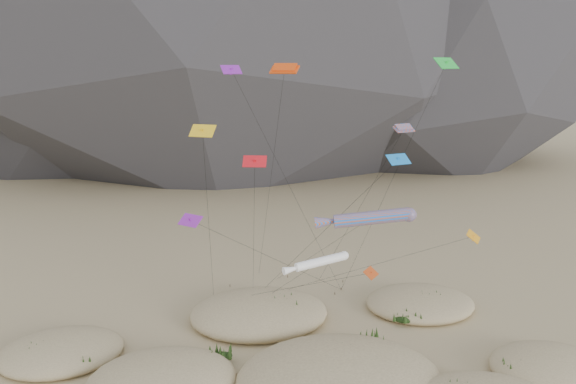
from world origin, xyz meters
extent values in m
ellipsoid|color=black|center=(56.00, 110.00, 38.00)|extent=(130.55, 126.41, 100.00)
ellipsoid|color=#CCB789|center=(-12.61, 4.93, 0.68)|extent=(12.18, 10.35, 3.01)
ellipsoid|color=#CCB789|center=(1.48, 2.27, 0.79)|extent=(16.96, 14.41, 3.52)
ellipsoid|color=#CCB789|center=(19.66, 0.93, 0.55)|extent=(10.31, 8.76, 2.46)
ellipsoid|color=#CCB789|center=(-3.10, 16.03, 0.69)|extent=(14.19, 12.06, 3.09)
ellipsoid|color=#CCB789|center=(14.36, 15.51, 0.53)|extent=(11.75, 9.99, 2.38)
ellipsoid|color=#CCB789|center=(-21.64, 11.96, 0.50)|extent=(10.99, 9.34, 2.22)
ellipsoid|color=black|center=(-12.05, 7.15, 0.80)|extent=(2.72, 2.33, 0.82)
ellipsoid|color=black|center=(-7.57, 7.89, 0.70)|extent=(1.86, 1.60, 0.56)
ellipsoid|color=black|center=(2.00, 4.20, 1.10)|extent=(3.62, 3.10, 1.09)
ellipsoid|color=black|center=(5.57, 6.99, 1.00)|extent=(2.55, 2.18, 0.77)
ellipsoid|color=black|center=(2.38, 1.79, 0.90)|extent=(2.46, 2.10, 0.74)
ellipsoid|color=black|center=(16.65, 0.61, 0.60)|extent=(2.25, 1.92, 0.67)
ellipsoid|color=black|center=(-0.55, 15.82, 1.00)|extent=(3.24, 2.77, 0.97)
ellipsoid|color=black|center=(0.24, 13.63, 0.90)|extent=(2.16, 1.85, 0.65)
ellipsoid|color=black|center=(15.12, 15.17, 0.70)|extent=(2.19, 1.87, 0.66)
ellipsoid|color=black|center=(11.26, 12.27, 0.60)|extent=(2.46, 2.11, 0.74)
ellipsoid|color=black|center=(-23.42, 11.99, 0.50)|extent=(2.05, 1.76, 0.62)
ellipsoid|color=black|center=(-19.57, 9.22, 0.40)|extent=(1.82, 1.55, 0.54)
cylinder|color=#3F2D1E|center=(-3.08, 20.98, 0.15)|extent=(0.08, 0.08, 0.30)
cylinder|color=#3F2D1E|center=(2.00, 26.80, 0.15)|extent=(0.08, 0.08, 0.30)
cylinder|color=#3F2D1E|center=(6.28, 20.63, 0.15)|extent=(0.08, 0.08, 0.30)
cylinder|color=#3F2D1E|center=(8.24, 23.99, 0.15)|extent=(0.08, 0.08, 0.30)
cylinder|color=#3F2D1E|center=(7.37, 21.78, 0.15)|extent=(0.08, 0.08, 0.30)
cylinder|color=#3F2D1E|center=(-5.25, 25.27, 0.15)|extent=(0.08, 0.08, 0.30)
cylinder|color=#3F2D1E|center=(13.15, 25.98, 0.15)|extent=(0.08, 0.08, 0.30)
cylinder|color=#3F2D1E|center=(-7.38, 21.10, 0.15)|extent=(0.08, 0.08, 0.30)
cylinder|color=#DF5517|center=(6.26, 9.26, 12.20)|extent=(6.98, 2.51, 1.94)
sphere|color=#DF5517|center=(9.59, 8.62, 12.47)|extent=(1.30, 1.30, 1.30)
cone|color=#DF5517|center=(2.60, 9.96, 11.86)|extent=(2.97, 1.63, 1.40)
cylinder|color=black|center=(3.49, 17.99, 6.10)|extent=(5.57, 17.48, 12.22)
cylinder|color=white|center=(1.48, 8.73, 8.56)|extent=(4.95, 1.99, 1.12)
sphere|color=white|center=(3.83, 9.34, 8.76)|extent=(0.82, 0.82, 0.82)
cone|color=white|center=(-1.11, 8.06, 8.32)|extent=(2.10, 1.18, 0.83)
cylinder|color=black|center=(-0.52, 14.55, 4.28)|extent=(4.03, 11.67, 8.58)
cube|color=#D93E0B|center=(-0.63, 14.78, 25.19)|extent=(2.79, 2.27, 0.78)
cube|color=#D93E0B|center=(-0.63, 14.78, 25.39)|extent=(2.33, 1.86, 0.76)
cylinder|color=black|center=(-0.94, 21.86, 12.59)|extent=(0.65, 14.18, 25.20)
cube|color=#F44E19|center=(10.05, 11.84, 19.82)|extent=(2.23, 1.48, 0.58)
cube|color=#F44E19|center=(10.05, 11.84, 20.00)|extent=(1.88, 1.21, 0.58)
cylinder|color=black|center=(7.87, 18.65, 9.91)|extent=(4.39, 13.65, 19.83)
cube|color=blue|center=(8.31, 8.58, 17.57)|extent=(2.28, 1.55, 0.81)
cube|color=blue|center=(8.31, 8.58, 17.42)|extent=(0.30, 0.30, 0.71)
cylinder|color=black|center=(2.61, 14.78, 8.81)|extent=(11.42, 12.43, 17.54)
cube|color=purple|center=(-5.71, 12.78, 25.21)|extent=(1.91, 1.28, 0.77)
cube|color=purple|center=(-5.71, 12.78, 25.06)|extent=(0.28, 0.32, 0.58)
cylinder|color=black|center=(0.83, 17.28, 12.63)|extent=(13.11, 9.03, 25.17)
cube|color=red|center=(-3.98, 11.17, 17.36)|extent=(2.27, 1.49, 0.90)
cube|color=red|center=(-3.98, 11.17, 17.21)|extent=(0.32, 0.36, 0.69)
cylinder|color=black|center=(-3.53, 16.08, 8.70)|extent=(0.93, 9.84, 17.32)
cube|color=purple|center=(-9.76, 9.99, 12.62)|extent=(2.21, 2.18, 0.81)
cube|color=purple|center=(-9.76, 9.99, 12.47)|extent=(0.35, 0.35, 0.70)
cylinder|color=black|center=(-1.20, 15.89, 6.34)|extent=(17.16, 11.82, 12.60)
cube|color=yellow|center=(-8.49, 9.62, 20.32)|extent=(2.32, 1.87, 0.94)
cube|color=yellow|center=(-8.49, 9.62, 20.17)|extent=(0.38, 0.42, 0.69)
cylinder|color=black|center=(-7.93, 15.36, 10.18)|extent=(1.13, 11.50, 20.28)
cube|color=orange|center=(17.23, 10.65, 9.37)|extent=(2.23, 2.47, 0.84)
cube|color=orange|center=(17.23, 10.65, 9.22)|extent=(0.35, 0.36, 0.76)
cylinder|color=black|center=(7.08, 15.82, 4.71)|extent=(20.33, 10.36, 9.34)
cube|color=#BF3F11|center=(5.71, 7.35, 7.70)|extent=(1.77, 1.85, 0.67)
cube|color=#BF3F11|center=(5.71, 7.35, 7.55)|extent=(0.29, 0.29, 0.58)
cylinder|color=black|center=(-0.84, 14.22, 3.87)|extent=(13.12, 13.77, 7.67)
cube|color=green|center=(13.79, 11.66, 25.76)|extent=(2.63, 1.98, 1.02)
cube|color=green|center=(13.79, 11.66, 25.61)|extent=(0.40, 0.43, 0.79)
cylinder|color=black|center=(10.58, 16.72, 12.90)|extent=(6.45, 10.15, 25.72)
camera|label=1|loc=(-10.42, -36.97, 25.69)|focal=35.00mm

